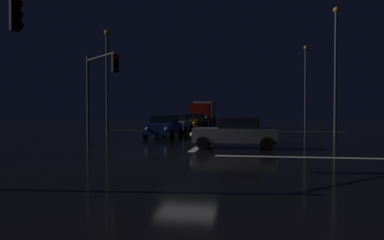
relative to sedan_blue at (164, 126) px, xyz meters
name	(u,v)px	position (x,y,z in m)	size (l,w,h in m)	color
ground	(186,156)	(3.36, -10.12, -0.85)	(120.00, 120.00, 0.10)	black
stop_line_north	(207,141)	(3.36, -2.33, -0.80)	(0.35, 13.30, 0.01)	white
centre_line_ns	(222,131)	(3.36, 9.27, -0.80)	(22.00, 0.15, 0.01)	yellow
crosswalk_bar_east	(382,159)	(11.25, -10.12, -0.80)	(13.30, 0.40, 0.01)	white
sedan_blue	(164,126)	(0.00, 0.00, 0.00)	(2.02, 4.33, 1.57)	navy
sedan_white	(178,123)	(-0.15, 5.82, 0.00)	(2.02, 4.33, 1.57)	silver
sedan_orange	(191,122)	(0.13, 11.17, 0.00)	(2.02, 4.33, 1.57)	#C66014
sedan_black	(197,120)	(-0.03, 16.39, 0.00)	(2.02, 4.33, 1.57)	black
box_truck	(204,112)	(-0.17, 23.57, 0.91)	(2.68, 8.28, 3.08)	red
sedan_gray_crossing	(236,132)	(5.34, -6.80, 0.00)	(4.33, 2.02, 1.57)	slate
traffic_signal_nw	(99,79)	(-3.43, -3.33, 3.09)	(3.40, 3.40, 5.60)	#4C4C51
streetlamp_right_near	(336,62)	(12.25, 3.27, 4.67)	(0.44, 0.44, 9.55)	#424247
streetlamp_right_far	(305,80)	(12.25, 19.27, 4.59)	(0.44, 0.44, 9.39)	#424247
streetlamp_left_near	(107,74)	(-5.53, 3.27, 4.11)	(0.44, 0.44, 8.46)	#424247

